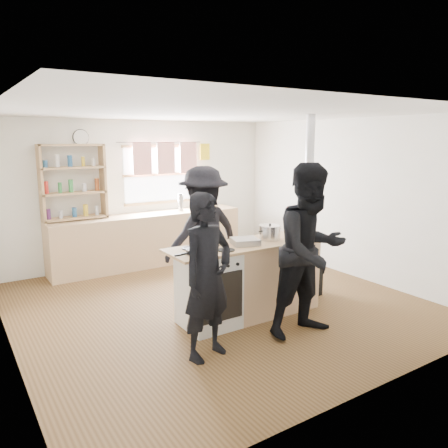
{
  "coord_description": "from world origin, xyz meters",
  "views": [
    {
      "loc": [
        -2.94,
        -4.73,
        2.18
      ],
      "look_at": [
        0.06,
        -0.1,
        1.1
      ],
      "focal_mm": 35.0,
      "sensor_mm": 36.0,
      "label": 1
    }
  ],
  "objects_px": {
    "roast_tray": "(245,241)",
    "flue_heater": "(306,249)",
    "person_near_right": "(311,251)",
    "skillet_greens": "(199,250)",
    "stockpot_counter": "(270,232)",
    "cooking_island": "(249,279)",
    "bread_board": "(303,233)",
    "stockpot_stove": "(213,238)",
    "person_far": "(203,232)",
    "thermos": "(181,203)",
    "person_near_left": "(207,277)"
  },
  "relations": [
    {
      "from": "roast_tray",
      "to": "flue_heater",
      "type": "height_order",
      "value": "flue_heater"
    },
    {
      "from": "person_near_right",
      "to": "skillet_greens",
      "type": "bearing_deg",
      "value": 147.29
    },
    {
      "from": "stockpot_counter",
      "to": "cooking_island",
      "type": "bearing_deg",
      "value": -178.16
    },
    {
      "from": "skillet_greens",
      "to": "roast_tray",
      "type": "xyz_separation_m",
      "value": [
        0.67,
        0.05,
        0.01
      ]
    },
    {
      "from": "stockpot_counter",
      "to": "bread_board",
      "type": "relative_size",
      "value": 0.89
    },
    {
      "from": "stockpot_stove",
      "to": "bread_board",
      "type": "bearing_deg",
      "value": -11.68
    },
    {
      "from": "person_far",
      "to": "roast_tray",
      "type": "bearing_deg",
      "value": 85.95
    },
    {
      "from": "thermos",
      "to": "person_near_right",
      "type": "xyz_separation_m",
      "value": [
        -0.23,
        -3.56,
        -0.08
      ]
    },
    {
      "from": "cooking_island",
      "to": "person_near_right",
      "type": "distance_m",
      "value": 0.97
    },
    {
      "from": "skillet_greens",
      "to": "person_far",
      "type": "relative_size",
      "value": 0.18
    },
    {
      "from": "cooking_island",
      "to": "stockpot_stove",
      "type": "bearing_deg",
      "value": 158.92
    },
    {
      "from": "flue_heater",
      "to": "person_near_left",
      "type": "xyz_separation_m",
      "value": [
        -2.08,
        -0.8,
        0.18
      ]
    },
    {
      "from": "thermos",
      "to": "bread_board",
      "type": "distance_m",
      "value": 2.87
    },
    {
      "from": "stockpot_stove",
      "to": "person_near_right",
      "type": "height_order",
      "value": "person_near_right"
    },
    {
      "from": "thermos",
      "to": "person_far",
      "type": "bearing_deg",
      "value": -108.19
    },
    {
      "from": "roast_tray",
      "to": "thermos",
      "type": "bearing_deg",
      "value": 78.31
    },
    {
      "from": "skillet_greens",
      "to": "person_near_right",
      "type": "relative_size",
      "value": 0.17
    },
    {
      "from": "stockpot_stove",
      "to": "person_near_right",
      "type": "relative_size",
      "value": 0.11
    },
    {
      "from": "thermos",
      "to": "stockpot_counter",
      "type": "height_order",
      "value": "thermos"
    },
    {
      "from": "thermos",
      "to": "bread_board",
      "type": "height_order",
      "value": "thermos"
    },
    {
      "from": "thermos",
      "to": "person_near_right",
      "type": "bearing_deg",
      "value": -93.67
    },
    {
      "from": "stockpot_stove",
      "to": "stockpot_counter",
      "type": "relative_size",
      "value": 0.78
    },
    {
      "from": "skillet_greens",
      "to": "stockpot_counter",
      "type": "relative_size",
      "value": 1.21
    },
    {
      "from": "stockpot_counter",
      "to": "person_near_left",
      "type": "distance_m",
      "value": 1.45
    },
    {
      "from": "person_near_left",
      "to": "flue_heater",
      "type": "bearing_deg",
      "value": 6.11
    },
    {
      "from": "cooking_island",
      "to": "person_far",
      "type": "height_order",
      "value": "person_far"
    },
    {
      "from": "roast_tray",
      "to": "flue_heater",
      "type": "xyz_separation_m",
      "value": [
        1.2,
        0.2,
        -0.31
      ]
    },
    {
      "from": "person_near_left",
      "to": "person_near_right",
      "type": "height_order",
      "value": "person_near_right"
    },
    {
      "from": "thermos",
      "to": "stockpot_counter",
      "type": "xyz_separation_m",
      "value": [
        -0.17,
        -2.76,
        -0.03
      ]
    },
    {
      "from": "stockpot_counter",
      "to": "flue_heater",
      "type": "relative_size",
      "value": 0.11
    },
    {
      "from": "cooking_island",
      "to": "stockpot_counter",
      "type": "xyz_separation_m",
      "value": [
        0.32,
        0.01,
        0.56
      ]
    },
    {
      "from": "person_near_right",
      "to": "stockpot_counter",
      "type": "bearing_deg",
      "value": 87.89
    },
    {
      "from": "cooking_island",
      "to": "roast_tray",
      "type": "relative_size",
      "value": 5.13
    },
    {
      "from": "flue_heater",
      "to": "person_near_right",
      "type": "bearing_deg",
      "value": -131.53
    },
    {
      "from": "person_near_right",
      "to": "person_far",
      "type": "relative_size",
      "value": 1.06
    },
    {
      "from": "roast_tray",
      "to": "person_near_left",
      "type": "distance_m",
      "value": 1.07
    },
    {
      "from": "bread_board",
      "to": "person_far",
      "type": "bearing_deg",
      "value": 132.48
    },
    {
      "from": "roast_tray",
      "to": "bread_board",
      "type": "relative_size",
      "value": 1.25
    },
    {
      "from": "bread_board",
      "to": "cooking_island",
      "type": "bearing_deg",
      "value": 173.69
    },
    {
      "from": "thermos",
      "to": "cooking_island",
      "type": "distance_m",
      "value": 2.87
    },
    {
      "from": "roast_tray",
      "to": "stockpot_counter",
      "type": "bearing_deg",
      "value": 5.53
    },
    {
      "from": "bread_board",
      "to": "person_near_right",
      "type": "relative_size",
      "value": 0.16
    },
    {
      "from": "person_far",
      "to": "stockpot_counter",
      "type": "bearing_deg",
      "value": 110.32
    },
    {
      "from": "person_near_left",
      "to": "person_far",
      "type": "xyz_separation_m",
      "value": [
        0.85,
        1.53,
        0.07
      ]
    },
    {
      "from": "stockpot_stove",
      "to": "flue_heater",
      "type": "relative_size",
      "value": 0.09
    },
    {
      "from": "stockpot_stove",
      "to": "person_near_right",
      "type": "bearing_deg",
      "value": -54.5
    },
    {
      "from": "skillet_greens",
      "to": "bread_board",
      "type": "xyz_separation_m",
      "value": [
        1.54,
        -0.01,
        0.02
      ]
    },
    {
      "from": "flue_heater",
      "to": "person_far",
      "type": "relative_size",
      "value": 1.37
    },
    {
      "from": "cooking_island",
      "to": "stockpot_stove",
      "type": "xyz_separation_m",
      "value": [
        -0.42,
        0.16,
        0.54
      ]
    },
    {
      "from": "person_near_left",
      "to": "cooking_island",
      "type": "bearing_deg",
      "value": 17.86
    }
  ]
}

